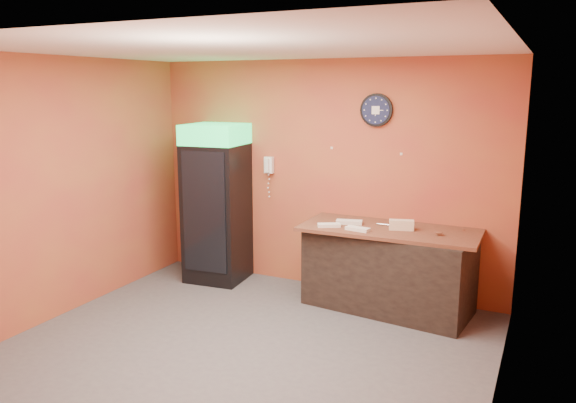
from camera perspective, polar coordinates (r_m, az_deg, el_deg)
The scene contains 15 objects.
floor at distance 5.58m, azimuth -4.48°, elevation -14.74°, with size 4.50×4.50×0.00m, color #47474C.
back_wall at distance 6.89m, azimuth 3.66°, elevation 2.60°, with size 4.50×0.02×2.80m, color #AD6230.
left_wall at distance 6.53m, azimuth -22.06°, elevation 1.27°, with size 0.02×4.00×2.80m, color #AD6230.
right_wall at distance 4.46m, azimuth 21.18°, elevation -3.14°, with size 0.02×4.00×2.80m, color #AD6230.
ceiling at distance 5.02m, azimuth -5.00°, elevation 15.28°, with size 4.50×4.00×0.02m, color white.
beverage_cooler at distance 7.23m, azimuth -7.39°, elevation -0.40°, with size 0.77×0.78×2.02m.
prep_counter at distance 6.45m, azimuth 10.14°, elevation -6.87°, with size 1.80×0.80×0.90m, color black.
wall_clock at distance 6.57m, azimuth 8.97°, elevation 9.16°, with size 0.38×0.06×0.38m.
wall_phone at distance 7.13m, azimuth -1.97°, elevation 3.72°, with size 0.11×0.10×0.21m.
butcher_paper at distance 6.32m, azimuth 10.30°, elevation -2.82°, with size 1.94×0.89×0.04m, color brown.
sub_roll_stack at distance 6.23m, azimuth 11.46°, elevation -2.35°, with size 0.28×0.16×0.11m.
wrapped_sandwich_left at distance 6.27m, azimuth 4.19°, elevation -2.41°, with size 0.25×0.10×0.04m, color silver.
wrapped_sandwich_mid at distance 6.13m, azimuth 7.10°, elevation -2.78°, with size 0.26×0.10×0.04m, color silver.
wrapped_sandwich_right at distance 6.42m, azimuth 6.23°, elevation -2.09°, with size 0.29×0.12×0.04m, color silver.
kitchen_tool at distance 6.38m, azimuth 10.53°, elevation -2.20°, with size 0.07×0.07×0.07m, color silver.
Camera 1 is at (2.53, -4.32, 2.47)m, focal length 35.00 mm.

